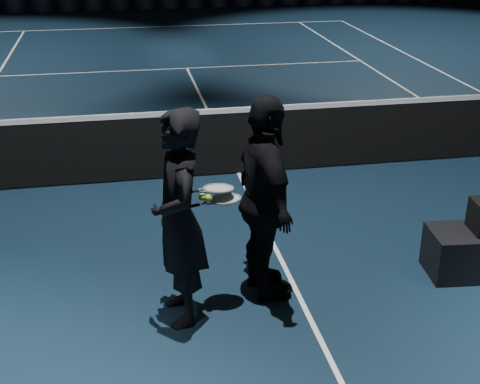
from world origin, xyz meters
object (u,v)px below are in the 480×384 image
(player_b, at_px, (265,200))
(tennis_balls, at_px, (205,195))
(racket_upper, at_px, (219,188))
(racket_lower, at_px, (226,199))
(player_a, at_px, (179,219))

(player_b, relative_size, tennis_balls, 16.33)
(racket_upper, bearing_deg, player_b, -9.08)
(tennis_balls, bearing_deg, racket_upper, 30.20)
(racket_lower, bearing_deg, racket_upper, 141.34)
(player_b, bearing_deg, player_a, 100.04)
(player_b, height_order, tennis_balls, player_b)
(player_b, height_order, racket_lower, player_b)
(racket_upper, xyz_separation_m, tennis_balls, (-0.13, -0.08, -0.02))
(racket_lower, bearing_deg, player_a, 180.00)
(tennis_balls, bearing_deg, player_a, -162.25)
(player_b, xyz_separation_m, racket_upper, (-0.44, -0.09, 0.19))
(racket_upper, distance_m, tennis_balls, 0.15)
(player_a, bearing_deg, player_b, 101.28)
(player_b, distance_m, tennis_balls, 0.62)
(player_b, distance_m, racket_upper, 0.49)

